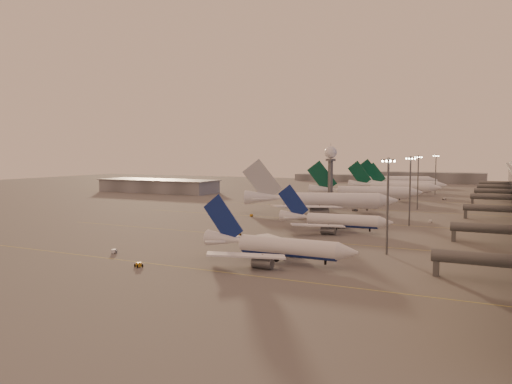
% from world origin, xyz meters
% --- Properties ---
extents(ground, '(700.00, 700.00, 0.00)m').
position_xyz_m(ground, '(0.00, 0.00, 0.00)').
color(ground, '#585555').
rests_on(ground, ground).
extents(taxiway_markings, '(180.00, 185.25, 0.02)m').
position_xyz_m(taxiway_markings, '(30.00, 56.00, 0.01)').
color(taxiway_markings, '#CFC649').
rests_on(taxiway_markings, ground).
extents(hangar, '(82.00, 27.00, 8.50)m').
position_xyz_m(hangar, '(-120.00, 140.00, 4.32)').
color(hangar, slate).
rests_on(hangar, ground).
extents(radar_tower, '(6.40, 6.40, 31.10)m').
position_xyz_m(radar_tower, '(5.00, 120.00, 20.95)').
color(radar_tower, '#5B5E63').
rests_on(radar_tower, ground).
extents(mast_a, '(3.60, 0.56, 25.00)m').
position_xyz_m(mast_a, '(58.00, 0.00, 13.74)').
color(mast_a, '#5B5E63').
rests_on(mast_a, ground).
extents(mast_b, '(3.60, 0.56, 25.00)m').
position_xyz_m(mast_b, '(55.00, 55.00, 13.74)').
color(mast_b, '#5B5E63').
rests_on(mast_b, ground).
extents(mast_c, '(3.60, 0.56, 25.00)m').
position_xyz_m(mast_c, '(50.00, 110.00, 13.74)').
color(mast_c, '#5B5E63').
rests_on(mast_c, ground).
extents(mast_d, '(3.60, 0.56, 25.00)m').
position_xyz_m(mast_d, '(48.00, 200.00, 13.74)').
color(mast_d, '#5B5E63').
rests_on(mast_d, ground).
extents(distant_horizon, '(165.00, 37.50, 9.00)m').
position_xyz_m(distant_horizon, '(2.62, 325.14, 3.89)').
color(distant_horizon, slate).
rests_on(distant_horizon, ground).
extents(narrowbody_near, '(40.37, 32.27, 15.79)m').
position_xyz_m(narrowbody_near, '(36.16, -20.40, 3.20)').
color(narrowbody_near, white).
rests_on(narrowbody_near, ground).
extents(narrowbody_mid, '(39.24, 31.26, 15.32)m').
position_xyz_m(narrowbody_mid, '(34.50, 31.35, 3.10)').
color(narrowbody_mid, white).
rests_on(narrowbody_mid, ground).
extents(widebody_white, '(64.34, 50.69, 23.58)m').
position_xyz_m(widebody_white, '(14.26, 77.05, 4.09)').
color(widebody_white, white).
rests_on(widebody_white, ground).
extents(greentail_a, '(59.24, 47.23, 21.99)m').
position_xyz_m(greentail_a, '(19.51, 135.36, 3.88)').
color(greentail_a, white).
rests_on(greentail_a, ground).
extents(greentail_b, '(58.00, 46.81, 21.06)m').
position_xyz_m(greentail_b, '(24.81, 187.78, 3.72)').
color(greentail_b, white).
rests_on(greentail_b, ground).
extents(greentail_c, '(53.70, 43.18, 19.52)m').
position_xyz_m(greentail_c, '(27.36, 216.98, 3.45)').
color(greentail_c, white).
rests_on(greentail_c, ground).
extents(greentail_d, '(57.68, 45.98, 21.41)m').
position_xyz_m(greentail_d, '(14.01, 266.45, 3.78)').
color(greentail_d, white).
rests_on(greentail_d, ground).
extents(gsv_truck_a, '(6.07, 3.98, 2.31)m').
position_xyz_m(gsv_truck_a, '(-5.75, -29.66, 1.18)').
color(gsv_truck_a, white).
rests_on(gsv_truck_a, ground).
extents(gsv_tug_near, '(3.40, 4.09, 1.01)m').
position_xyz_m(gsv_tug_near, '(9.74, -39.43, 0.52)').
color(gsv_tug_near, orange).
rests_on(gsv_tug_near, ground).
extents(gsv_catering_a, '(4.94, 2.58, 3.93)m').
position_xyz_m(gsv_catering_a, '(48.93, -6.76, 1.96)').
color(gsv_catering_a, white).
rests_on(gsv_catering_a, ground).
extents(gsv_tug_mid, '(4.13, 4.56, 1.12)m').
position_xyz_m(gsv_tug_mid, '(10.36, 8.19, 0.58)').
color(gsv_tug_mid, orange).
rests_on(gsv_tug_mid, ground).
extents(gsv_truck_b, '(6.35, 3.27, 2.44)m').
position_xyz_m(gsv_truck_b, '(41.78, 41.79, 1.24)').
color(gsv_truck_b, white).
rests_on(gsv_truck_b, ground).
extents(gsv_truck_c, '(4.80, 5.09, 2.08)m').
position_xyz_m(gsv_truck_c, '(-7.23, 53.40, 1.06)').
color(gsv_truck_c, orange).
rests_on(gsv_truck_c, ground).
extents(gsv_catering_b, '(4.99, 2.42, 4.07)m').
position_xyz_m(gsv_catering_b, '(61.04, 66.74, 2.04)').
color(gsv_catering_b, white).
rests_on(gsv_catering_b, ground).
extents(gsv_tug_far, '(4.02, 4.42, 1.08)m').
position_xyz_m(gsv_tug_far, '(25.83, 90.78, 0.56)').
color(gsv_tug_far, '#585B5D').
rests_on(gsv_tug_far, ground).
extents(gsv_truck_d, '(3.09, 5.42, 2.07)m').
position_xyz_m(gsv_truck_d, '(-20.39, 127.91, 1.05)').
color(gsv_truck_d, white).
rests_on(gsv_truck_d, ground).
extents(gsv_tug_hangar, '(4.01, 3.66, 0.98)m').
position_xyz_m(gsv_tug_hangar, '(56.72, 164.46, 0.51)').
color(gsv_tug_hangar, white).
rests_on(gsv_tug_hangar, ground).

